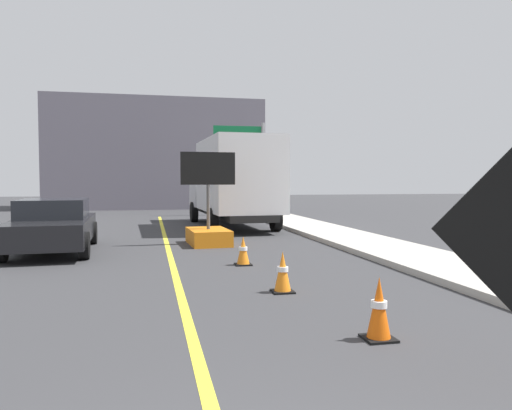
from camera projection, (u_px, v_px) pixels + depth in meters
sidewalk_curb at (496, 280)px, 8.79m from camera, size 2.13×48.00×0.14m
lane_center_stripe at (182, 300)px, 7.59m from camera, size 0.14×36.00×0.01m
arrow_board_trailer at (208, 228)px, 14.24m from camera, size 1.60×1.87×2.70m
box_truck at (233, 181)px, 19.51m from camera, size 2.92×7.65×3.46m
pickup_car at (53, 225)px, 12.74m from camera, size 2.18×4.52×1.38m
highway_guide_sign at (249, 152)px, 26.25m from camera, size 2.79×0.18×5.00m
far_building_block at (157, 156)px, 34.26m from camera, size 14.09×6.83×7.27m
traffic_cone_near_sign at (379, 309)px, 5.70m from camera, size 0.36×0.36×0.74m
traffic_cone_mid_lane at (283, 272)px, 8.13m from camera, size 0.36×0.36×0.69m
traffic_cone_far_lane at (243, 251)px, 10.75m from camera, size 0.36×0.36×0.64m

